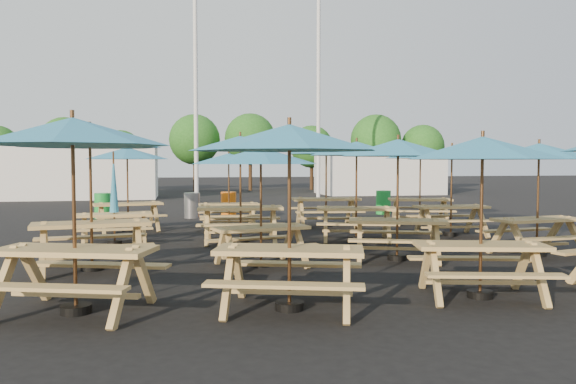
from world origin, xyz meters
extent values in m
plane|color=black|center=(0.00, 0.00, 0.00)|extent=(120.00, 120.00, 0.00)
cube|color=tan|center=(-4.14, -5.81, 0.79)|extent=(2.06, 1.30, 0.06)
cube|color=tan|center=(-4.35, -6.48, 0.48)|extent=(1.91, 0.84, 0.04)
cube|color=tan|center=(-3.92, -5.14, 0.48)|extent=(1.91, 0.84, 0.04)
cylinder|color=black|center=(-4.14, -5.81, 0.05)|extent=(0.38, 0.38, 0.11)
cylinder|color=brown|center=(-4.14, -5.81, 1.23)|extent=(0.05, 0.05, 2.46)
cone|color=teal|center=(-4.14, -5.81, 2.27)|extent=(2.97, 2.97, 0.34)
cube|color=tan|center=(-4.36, -2.89, 0.81)|extent=(2.07, 1.08, 0.07)
cube|color=tan|center=(-4.24, -3.60, 0.49)|extent=(1.99, 0.59, 0.04)
cube|color=tan|center=(-4.48, -2.17, 0.49)|extent=(1.99, 0.59, 0.04)
cylinder|color=black|center=(-4.36, -2.89, 0.05)|extent=(0.39, 0.39, 0.11)
cylinder|color=brown|center=(-4.36, -2.89, 1.26)|extent=(0.05, 0.05, 2.52)
cone|color=teal|center=(-4.36, -2.89, 2.32)|extent=(2.78, 2.78, 0.35)
cube|color=tan|center=(-4.31, 0.24, 0.69)|extent=(1.72, 0.79, 0.06)
cube|color=tan|center=(-4.26, -0.38, 0.42)|extent=(1.69, 0.38, 0.04)
cube|color=tan|center=(-4.37, 0.85, 0.42)|extent=(1.69, 0.38, 0.04)
cylinder|color=black|center=(-4.31, 0.24, 0.05)|extent=(0.33, 0.33, 0.09)
cylinder|color=brown|center=(-4.31, 0.24, 1.07)|extent=(0.04, 0.04, 2.14)
cone|color=teal|center=(-4.31, 0.24, 1.44)|extent=(0.20, 0.20, 1.39)
cube|color=tan|center=(-4.23, 2.82, 0.75)|extent=(1.93, 1.12, 0.06)
cube|color=tan|center=(-4.07, 2.17, 0.45)|extent=(1.82, 0.68, 0.04)
cube|color=tan|center=(-4.39, 3.47, 0.45)|extent=(1.82, 0.68, 0.04)
cylinder|color=black|center=(-4.23, 2.82, 0.05)|extent=(0.36, 0.36, 0.10)
cylinder|color=brown|center=(-4.23, 2.82, 1.16)|extent=(0.04, 0.04, 2.32)
cone|color=teal|center=(-4.23, 2.82, 2.14)|extent=(2.70, 2.70, 0.32)
cube|color=tan|center=(-1.49, -6.16, 0.77)|extent=(2.00, 1.24, 0.06)
cube|color=tan|center=(-1.69, -6.81, 0.47)|extent=(1.86, 0.79, 0.04)
cube|color=tan|center=(-1.29, -5.50, 0.47)|extent=(1.86, 0.79, 0.04)
cylinder|color=black|center=(-1.49, -6.16, 0.05)|extent=(0.37, 0.37, 0.10)
cylinder|color=brown|center=(-1.49, -6.16, 1.19)|extent=(0.05, 0.05, 2.38)
cone|color=teal|center=(-1.49, -6.16, 2.20)|extent=(2.86, 2.86, 0.33)
cube|color=tan|center=(-1.40, -3.11, 0.70)|extent=(1.81, 1.02, 0.06)
cube|color=tan|center=(-1.27, -3.72, 0.43)|extent=(1.71, 0.61, 0.04)
cube|color=tan|center=(-1.54, -2.50, 0.43)|extent=(1.71, 0.61, 0.04)
cylinder|color=black|center=(-1.40, -3.11, 0.05)|extent=(0.34, 0.34, 0.09)
cylinder|color=brown|center=(-1.40, -3.11, 1.09)|extent=(0.04, 0.04, 2.18)
cone|color=teal|center=(-1.40, -3.11, 2.01)|extent=(2.50, 2.50, 0.30)
cube|color=tan|center=(-1.43, 0.03, 0.81)|extent=(2.05, 0.96, 0.07)
cube|color=tan|center=(-1.50, -0.69, 0.49)|extent=(2.00, 0.47, 0.04)
cube|color=tan|center=(-1.36, 0.75, 0.49)|extent=(2.00, 0.47, 0.04)
cylinder|color=black|center=(-1.43, 0.03, 0.05)|extent=(0.40, 0.40, 0.11)
cylinder|color=brown|center=(-1.43, 0.03, 1.26)|extent=(0.05, 0.05, 2.53)
cone|color=teal|center=(-1.43, 0.03, 2.33)|extent=(2.66, 2.66, 0.35)
cube|color=tan|center=(-1.45, 2.80, 0.70)|extent=(1.70, 0.67, 0.06)
cube|color=tan|center=(-1.46, 2.18, 0.42)|extent=(1.69, 0.25, 0.04)
cube|color=tan|center=(-1.45, 3.42, 0.42)|extent=(1.69, 0.25, 0.04)
cylinder|color=black|center=(-1.45, 2.80, 0.05)|extent=(0.34, 0.34, 0.09)
cylinder|color=brown|center=(-1.45, 2.80, 1.08)|extent=(0.04, 0.04, 2.16)
cone|color=teal|center=(-1.45, 2.80, 1.99)|extent=(2.09, 2.09, 0.30)
cube|color=tan|center=(1.25, -6.04, 0.73)|extent=(1.88, 1.08, 0.06)
cube|color=tan|center=(1.10, -6.67, 0.44)|extent=(1.78, 0.65, 0.04)
cube|color=tan|center=(1.40, -5.41, 0.44)|extent=(1.78, 0.65, 0.04)
cylinder|color=black|center=(1.25, -6.04, 0.05)|extent=(0.35, 0.35, 0.10)
cylinder|color=brown|center=(1.25, -6.04, 1.13)|extent=(0.04, 0.04, 2.26)
cone|color=teal|center=(1.25, -6.04, 2.08)|extent=(2.62, 2.62, 0.31)
cube|color=tan|center=(1.27, -2.97, 0.76)|extent=(1.97, 1.28, 0.06)
cube|color=tan|center=(1.05, -3.60, 0.46)|extent=(1.82, 0.84, 0.04)
cube|color=tan|center=(1.49, -2.33, 0.46)|extent=(1.82, 0.84, 0.04)
cylinder|color=black|center=(1.27, -2.97, 0.05)|extent=(0.37, 0.37, 0.10)
cylinder|color=brown|center=(1.27, -2.97, 1.18)|extent=(0.04, 0.04, 2.35)
cone|color=teal|center=(1.27, -2.97, 2.17)|extent=(2.87, 2.87, 0.33)
cube|color=tan|center=(1.34, -0.21, 0.77)|extent=(2.01, 1.20, 0.06)
cube|color=tan|center=(1.16, -0.88, 0.47)|extent=(1.89, 0.74, 0.04)
cube|color=tan|center=(1.52, 0.46, 0.47)|extent=(1.89, 0.74, 0.04)
cylinder|color=black|center=(1.34, -0.21, 0.05)|extent=(0.38, 0.38, 0.10)
cylinder|color=brown|center=(1.34, -0.21, 1.20)|extent=(0.05, 0.05, 2.41)
cone|color=teal|center=(1.34, -0.21, 2.22)|extent=(2.83, 2.83, 0.34)
cube|color=tan|center=(1.41, 2.87, 0.81)|extent=(2.02, 0.93, 0.07)
cube|color=tan|center=(1.35, 2.15, 0.49)|extent=(1.98, 0.45, 0.04)
cube|color=tan|center=(1.48, 3.58, 0.49)|extent=(1.98, 0.45, 0.04)
cylinder|color=black|center=(1.41, 2.87, 0.05)|extent=(0.39, 0.39, 0.11)
cylinder|color=brown|center=(1.41, 2.87, 1.25)|extent=(0.05, 0.05, 2.50)
cone|color=teal|center=(1.41, 2.87, 2.31)|extent=(2.61, 2.61, 0.35)
cube|color=tan|center=(4.23, -3.05, 0.74)|extent=(1.87, 0.92, 0.06)
cube|color=tan|center=(4.31, -3.70, 0.45)|extent=(1.81, 0.47, 0.04)
cube|color=tan|center=(4.14, -2.40, 0.45)|extent=(1.81, 0.47, 0.04)
cylinder|color=black|center=(4.23, -3.05, 0.05)|extent=(0.36, 0.36, 0.10)
cylinder|color=brown|center=(4.23, -3.05, 1.14)|extent=(0.04, 0.04, 2.29)
cone|color=teal|center=(4.23, -3.05, 2.11)|extent=(2.46, 2.46, 0.32)
cube|color=tan|center=(4.01, 0.17, 0.75)|extent=(1.86, 0.81, 0.06)
cube|color=tan|center=(3.97, -0.50, 0.45)|extent=(1.83, 0.36, 0.04)
cube|color=tan|center=(4.05, 0.84, 0.45)|extent=(1.83, 0.36, 0.04)
cylinder|color=black|center=(4.01, 0.17, 0.05)|extent=(0.36, 0.36, 0.10)
cylinder|color=brown|center=(4.01, 0.17, 1.16)|extent=(0.04, 0.04, 2.33)
cone|color=teal|center=(4.01, 0.17, 2.14)|extent=(2.36, 2.36, 0.32)
cube|color=tan|center=(4.35, 2.83, 0.76)|extent=(1.97, 1.16, 0.06)
cube|color=tan|center=(4.18, 2.17, 0.46)|extent=(1.85, 0.71, 0.04)
cube|color=tan|center=(4.53, 3.48, 0.46)|extent=(1.85, 0.71, 0.04)
cylinder|color=black|center=(4.35, 2.83, 0.05)|extent=(0.37, 0.37, 0.10)
cylinder|color=brown|center=(4.35, 2.83, 1.18)|extent=(0.05, 0.05, 2.36)
cone|color=teal|center=(4.35, 2.83, 2.18)|extent=(2.77, 2.77, 0.33)
cylinder|color=green|center=(-5.36, 6.53, 0.43)|extent=(0.53, 0.53, 0.86)
cylinder|color=gray|center=(-2.40, 6.14, 0.43)|extent=(0.53, 0.53, 0.86)
cylinder|color=orange|center=(-1.14, 6.50, 0.43)|extent=(0.53, 0.53, 0.86)
cylinder|color=green|center=(4.50, 6.30, 0.43)|extent=(0.53, 0.53, 0.86)
cylinder|color=silver|center=(-2.00, 14.00, 6.00)|extent=(0.20, 0.20, 12.00)
cylinder|color=silver|center=(4.50, 16.00, 6.00)|extent=(0.20, 0.20, 12.00)
cube|color=silver|center=(-8.00, 18.00, 1.40)|extent=(8.00, 4.00, 2.80)
cube|color=silver|center=(9.00, 19.00, 1.30)|extent=(7.00, 4.00, 2.60)
cylinder|color=#382314|center=(-9.74, 23.90, 1.07)|extent=(0.24, 0.24, 2.14)
sphere|color=#1E5919|center=(-9.74, 23.90, 3.16)|extent=(3.11, 3.11, 3.11)
cylinder|color=#382314|center=(-6.39, 23.65, 0.89)|extent=(0.24, 0.24, 1.78)
sphere|color=#1E5919|center=(-6.39, 23.65, 2.63)|extent=(2.59, 2.59, 2.59)
cylinder|color=#382314|center=(-1.75, 24.72, 1.16)|extent=(0.24, 0.24, 2.31)
sphere|color=#1E5919|center=(-1.75, 24.72, 3.41)|extent=(3.36, 3.36, 3.36)
cylinder|color=#382314|center=(1.90, 24.26, 1.17)|extent=(0.24, 0.24, 2.35)
sphere|color=#1E5919|center=(1.90, 24.26, 3.47)|extent=(3.41, 3.41, 3.41)
cylinder|color=#382314|center=(6.22, 24.67, 1.01)|extent=(0.24, 0.24, 2.02)
sphere|color=#1E5919|center=(6.22, 24.67, 2.98)|extent=(2.94, 2.94, 2.94)
cylinder|color=#382314|center=(10.23, 22.90, 1.16)|extent=(0.24, 0.24, 2.32)
sphere|color=#1E5919|center=(10.23, 22.90, 3.43)|extent=(3.38, 3.38, 3.38)
cylinder|color=#382314|center=(13.63, 22.92, 1.02)|extent=(0.24, 0.24, 2.03)
sphere|color=#1E5919|center=(13.63, 22.92, 3.00)|extent=(2.95, 2.95, 2.95)
camera|label=1|loc=(-2.87, -13.10, 1.88)|focal=35.00mm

